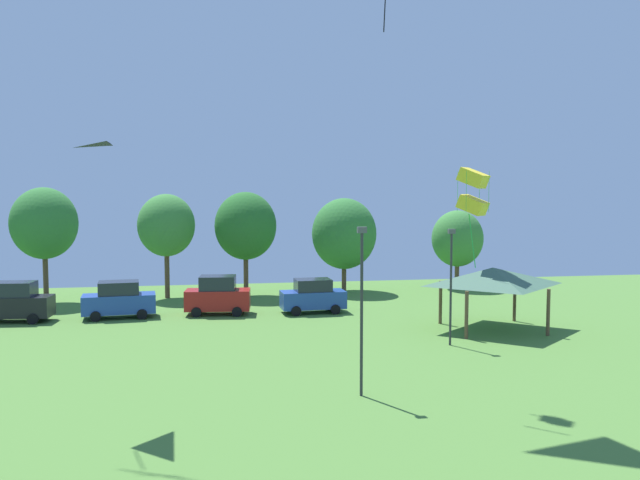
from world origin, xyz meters
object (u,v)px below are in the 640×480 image
object	(u,v)px
treeline_tree_3	(246,226)
treeline_tree_5	(457,239)
parked_car_third_from_left	(218,296)
parked_car_leftmost	(14,302)
light_post_0	(362,302)
light_post_1	(451,280)
parked_car_second_from_left	(119,300)
park_pavilion	(493,277)
treeline_tree_1	(44,223)
kite_flying_6	(73,166)
kite_flying_8	(473,192)
parked_car_rightmost_in_row	(313,296)
treeline_tree_4	(344,234)
treeline_tree_2	(166,226)

from	to	relation	value
treeline_tree_3	treeline_tree_5	bearing A→B (deg)	4.53
parked_car_third_from_left	treeline_tree_5	world-z (taller)	treeline_tree_5
parked_car_leftmost	light_post_0	bearing A→B (deg)	-40.26
treeline_tree_5	light_post_1	bearing A→B (deg)	-111.80
parked_car_second_from_left	park_pavilion	distance (m)	22.94
parked_car_third_from_left	light_post_1	xyz separation A→B (m)	(11.77, -10.67, 2.20)
parked_car_leftmost	treeline_tree_1	size ratio (longest dim) A/B	0.56
kite_flying_6	parked_car_second_from_left	world-z (taller)	kite_flying_6
parked_car_leftmost	parked_car_third_from_left	world-z (taller)	parked_car_third_from_left
parked_car_leftmost	treeline_tree_3	world-z (taller)	treeline_tree_3
park_pavilion	light_post_1	distance (m)	5.08
kite_flying_8	parked_car_second_from_left	distance (m)	22.77
kite_flying_8	parked_car_second_from_left	xyz separation A→B (m)	(-20.84, 6.15, -6.80)
parked_car_rightmost_in_row	light_post_0	world-z (taller)	light_post_0
light_post_0	kite_flying_8	bearing A→B (deg)	51.99
treeline_tree_4	treeline_tree_5	xyz separation A→B (m)	(9.51, 0.48, -0.53)
parked_car_rightmost_in_row	park_pavilion	world-z (taller)	park_pavilion
treeline_tree_3	treeline_tree_2	bearing A→B (deg)	179.07
treeline_tree_4	treeline_tree_5	size ratio (longest dim) A/B	1.16
parked_car_rightmost_in_row	park_pavilion	xyz separation A→B (m)	(9.40, -6.87, 1.97)
light_post_0	parked_car_third_from_left	bearing A→B (deg)	106.12
kite_flying_6	park_pavilion	bearing A→B (deg)	27.71
kite_flying_8	treeline_tree_5	world-z (taller)	kite_flying_8
treeline_tree_1	treeline_tree_3	size ratio (longest dim) A/B	1.04
parked_car_second_from_left	treeline_tree_5	size ratio (longest dim) A/B	0.72
parked_car_rightmost_in_row	treeline_tree_1	world-z (taller)	treeline_tree_1
parked_car_leftmost	parked_car_second_from_left	distance (m)	6.16
parked_car_second_from_left	treeline_tree_3	bearing A→B (deg)	35.46
parked_car_third_from_left	park_pavilion	xyz separation A→B (m)	(15.55, -7.29, 1.85)
parked_car_leftmost	treeline_tree_1	world-z (taller)	treeline_tree_1
kite_flying_8	treeline_tree_5	distance (m)	16.08
parked_car_leftmost	treeline_tree_5	size ratio (longest dim) A/B	0.72
kite_flying_6	light_post_1	xyz separation A→B (m)	(17.11, 7.59, -5.49)
parked_car_rightmost_in_row	treeline_tree_4	world-z (taller)	treeline_tree_4
park_pavilion	parked_car_third_from_left	bearing A→B (deg)	154.88
treeline_tree_2	kite_flying_6	bearing A→B (deg)	-93.88
treeline_tree_3	treeline_tree_1	bearing A→B (deg)	-176.71
light_post_0	treeline_tree_5	size ratio (longest dim) A/B	1.05
treeline_tree_2	treeline_tree_3	xyz separation A→B (m)	(5.83, -0.09, -0.09)
treeline_tree_2	light_post_0	bearing A→B (deg)	-70.84
kite_flying_8	treeline_tree_3	bearing A→B (deg)	132.76
park_pavilion	treeline_tree_2	distance (m)	24.19
parked_car_third_from_left	parked_car_second_from_left	bearing A→B (deg)	-172.74
parked_car_leftmost	parked_car_second_from_left	xyz separation A→B (m)	(6.15, 0.30, -0.06)
parked_car_rightmost_in_row	parked_car_second_from_left	bearing A→B (deg)	175.24
treeline_tree_4	light_post_1	bearing A→B (deg)	-84.47
park_pavilion	kite_flying_6	bearing A→B (deg)	-152.29
light_post_0	light_post_1	distance (m)	10.02
treeline_tree_1	treeline_tree_2	size ratio (longest dim) A/B	1.06
light_post_0	treeline_tree_1	world-z (taller)	treeline_tree_1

